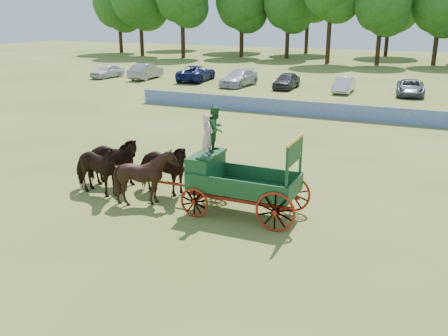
% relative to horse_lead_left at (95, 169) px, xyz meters
% --- Properties ---
extents(ground, '(160.00, 160.00, 0.00)m').
position_rel_horse_lead_left_xyz_m(ground, '(4.53, 0.38, -1.07)').
color(ground, olive).
rests_on(ground, ground).
extents(horse_lead_left, '(2.65, 1.43, 2.14)m').
position_rel_horse_lead_left_xyz_m(horse_lead_left, '(0.00, 0.00, 0.00)').
color(horse_lead_left, black).
rests_on(horse_lead_left, ground).
extents(horse_lead_right, '(2.72, 1.66, 2.14)m').
position_rel_horse_lead_left_xyz_m(horse_lead_right, '(0.00, 1.10, 0.00)').
color(horse_lead_right, black).
rests_on(horse_lead_right, ground).
extents(horse_wheel_left, '(2.31, 2.15, 2.14)m').
position_rel_horse_lead_left_xyz_m(horse_wheel_left, '(2.40, -0.00, 0.00)').
color(horse_wheel_left, black).
rests_on(horse_wheel_left, ground).
extents(horse_wheel_right, '(2.57, 1.24, 2.14)m').
position_rel_horse_lead_left_xyz_m(horse_wheel_right, '(2.40, 1.10, 0.00)').
color(horse_wheel_right, black).
rests_on(horse_wheel_right, ground).
extents(farm_dray, '(5.99, 2.00, 3.78)m').
position_rel_horse_lead_left_xyz_m(farm_dray, '(5.35, 0.59, 0.59)').
color(farm_dray, '#A92C10').
rests_on(farm_dray, ground).
extents(sponsor_banner, '(26.00, 0.08, 1.05)m').
position_rel_horse_lead_left_xyz_m(sponsor_banner, '(3.53, 18.38, -0.54)').
color(sponsor_banner, navy).
rests_on(sponsor_banner, ground).
extents(parked_cars, '(54.64, 7.39, 1.64)m').
position_rel_horse_lead_left_xyz_m(parked_cars, '(4.30, 30.25, -0.31)').
color(parked_cars, silver).
rests_on(parked_cars, ground).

